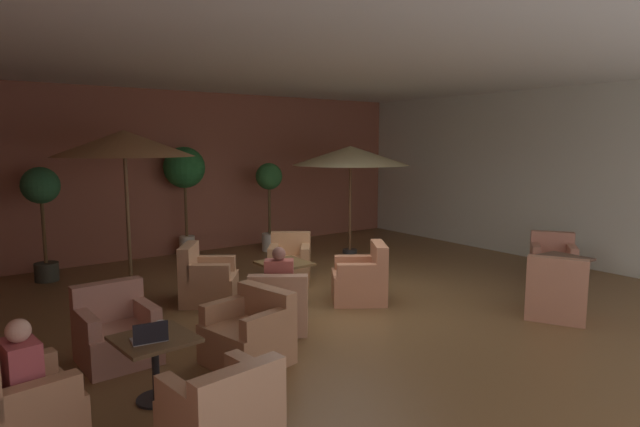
# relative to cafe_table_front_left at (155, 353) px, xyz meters

# --- Properties ---
(ground_plane) EXTENTS (10.58, 9.83, 0.02)m
(ground_plane) POSITION_rel_cafe_table_front_left_xyz_m (3.31, 1.41, -0.48)
(ground_plane) COLOR brown
(wall_back_brick) EXTENTS (10.58, 0.08, 3.53)m
(wall_back_brick) POSITION_rel_cafe_table_front_left_xyz_m (3.31, 6.28, 1.29)
(wall_back_brick) COLOR #965642
(wall_back_brick) RESTS_ON ground_plane
(wall_right_plain) EXTENTS (0.08, 9.83, 3.53)m
(wall_right_plain) POSITION_rel_cafe_table_front_left_xyz_m (8.56, 1.41, 1.29)
(wall_right_plain) COLOR silver
(wall_right_plain) RESTS_ON ground_plane
(ceiling_slab) EXTENTS (10.58, 9.83, 0.06)m
(ceiling_slab) POSITION_rel_cafe_table_front_left_xyz_m (3.31, 1.41, 3.08)
(ceiling_slab) COLOR white
(ceiling_slab) RESTS_ON wall_back_brick
(cafe_table_front_left) EXTENTS (0.74, 0.74, 0.62)m
(cafe_table_front_left) POSITION_rel_cafe_table_front_left_xyz_m (0.00, 0.00, 0.00)
(cafe_table_front_left) COLOR black
(cafe_table_front_left) RESTS_ON ground_plane
(armchair_front_left_north) EXTENTS (0.85, 0.85, 0.90)m
(armchair_front_left_north) POSITION_rel_cafe_table_front_left_xyz_m (-1.15, -0.15, -0.14)
(armchair_front_left_north) COLOR tan
(armchair_front_left_north) RESTS_ON ground_plane
(armchair_front_left_east) EXTENTS (0.85, 0.80, 0.78)m
(armchair_front_left_east) POSITION_rel_cafe_table_front_left_xyz_m (0.14, -1.14, -0.17)
(armchair_front_left_east) COLOR tan
(armchair_front_left_east) RESTS_ON ground_plane
(armchair_front_left_south) EXTENTS (0.91, 0.96, 0.81)m
(armchair_front_left_south) POSITION_rel_cafe_table_front_left_xyz_m (1.13, 0.24, -0.16)
(armchair_front_left_south) COLOR #AD7852
(armchair_front_left_south) RESTS_ON ground_plane
(armchair_front_left_west) EXTENTS (0.81, 0.81, 0.85)m
(armchair_front_left_west) POSITION_rel_cafe_table_front_left_xyz_m (-0.05, 1.16, -0.16)
(armchair_front_left_west) COLOR tan
(armchair_front_left_west) RESTS_ON ground_plane
(cafe_table_front_right) EXTENTS (0.70, 0.70, 0.62)m
(cafe_table_front_right) POSITION_rel_cafe_table_front_left_xyz_m (2.63, 1.89, 0.02)
(cafe_table_front_right) COLOR black
(cafe_table_front_right) RESTS_ON ground_plane
(armchair_front_right_north) EXTENTS (1.07, 1.05, 0.91)m
(armchair_front_right_north) POSITION_rel_cafe_table_front_left_xyz_m (3.61, 1.23, -0.14)
(armchair_front_right_north) COLOR tan
(armchair_front_right_north) RESTS_ON ground_plane
(armchair_front_right_east) EXTENTS (1.04, 1.05, 0.84)m
(armchair_front_right_east) POSITION_rel_cafe_table_front_left_xyz_m (3.34, 2.83, -0.15)
(armchair_front_right_east) COLOR tan
(armchair_front_right_east) RESTS_ON ground_plane
(armchair_front_right_south) EXTENTS (1.07, 1.05, 0.90)m
(armchair_front_right_south) POSITION_rel_cafe_table_front_left_xyz_m (1.65, 2.57, -0.14)
(armchair_front_right_south) COLOR tan
(armchair_front_right_south) RESTS_ON ground_plane
(armchair_front_right_west) EXTENTS (1.03, 1.03, 0.79)m
(armchair_front_right_west) POSITION_rel_cafe_table_front_left_xyz_m (1.94, 0.94, -0.17)
(armchair_front_right_west) COLOR tan
(armchair_front_right_west) RESTS_ON ground_plane
(cafe_table_mid_center) EXTENTS (0.75, 0.75, 0.62)m
(cafe_table_mid_center) POSITION_rel_cafe_table_front_left_xyz_m (6.37, -0.41, 0.01)
(cafe_table_mid_center) COLOR black
(cafe_table_mid_center) RESTS_ON ground_plane
(armchair_mid_center_north) EXTENTS (1.05, 1.04, 0.80)m
(armchair_mid_center_north) POSITION_rel_cafe_table_front_left_xyz_m (7.34, 0.28, -0.17)
(armchair_mid_center_north) COLOR tan
(armchair_mid_center_north) RESTS_ON ground_plane
(armchair_mid_center_east) EXTENTS (1.02, 1.02, 0.90)m
(armchair_mid_center_east) POSITION_rel_cafe_table_front_left_xyz_m (5.31, -0.95, -0.14)
(armchair_mid_center_east) COLOR tan
(armchair_mid_center_east) RESTS_ON ground_plane
(patio_umbrella_tall_red) EXTENTS (2.53, 2.53, 2.36)m
(patio_umbrella_tall_red) POSITION_rel_cafe_table_front_left_xyz_m (5.72, 4.09, 1.67)
(patio_umbrella_tall_red) COLOR #2D2D2D
(patio_umbrella_tall_red) RESTS_ON ground_plane
(patio_umbrella_center_beige) EXTENTS (2.22, 2.22, 2.63)m
(patio_umbrella_center_beige) POSITION_rel_cafe_table_front_left_xyz_m (0.93, 3.96, 1.93)
(patio_umbrella_center_beige) COLOR #2D2D2D
(patio_umbrella_center_beige) RESTS_ON ground_plane
(potted_tree_left_corner) EXTENTS (0.59, 0.59, 1.98)m
(potted_tree_left_corner) POSITION_rel_cafe_table_front_left_xyz_m (4.41, 5.34, 0.91)
(potted_tree_left_corner) COLOR silver
(potted_tree_left_corner) RESTS_ON ground_plane
(potted_tree_mid_left) EXTENTS (0.64, 0.64, 2.01)m
(potted_tree_mid_left) POSITION_rel_cafe_table_front_left_xyz_m (-0.11, 5.41, 0.96)
(potted_tree_mid_left) COLOR #37392E
(potted_tree_mid_left) RESTS_ON ground_plane
(potted_tree_mid_right) EXTENTS (0.86, 0.86, 2.34)m
(potted_tree_mid_right) POSITION_rel_cafe_table_front_left_xyz_m (2.66, 5.85, 1.32)
(potted_tree_mid_right) COLOR beige
(potted_tree_mid_right) RESTS_ON ground_plane
(patron_blue_shirt) EXTENTS (0.29, 0.40, 0.62)m
(patron_blue_shirt) POSITION_rel_cafe_table_front_left_xyz_m (-1.10, -0.15, 0.24)
(patron_blue_shirt) COLOR #B14A50
(patron_blue_shirt) RESTS_ON ground_plane
(patron_by_window) EXTENTS (0.42, 0.38, 0.67)m
(patron_by_window) POSITION_rel_cafe_table_front_left_xyz_m (1.96, 0.97, 0.24)
(patron_by_window) COLOR #A94F46
(patron_by_window) RESTS_ON ground_plane
(iced_drink_cup) EXTENTS (0.08, 0.08, 0.11)m
(iced_drink_cup) POSITION_rel_cafe_table_front_left_xyz_m (0.10, 0.10, 0.21)
(iced_drink_cup) COLOR white
(iced_drink_cup) RESTS_ON cafe_table_front_left
(open_laptop) EXTENTS (0.34, 0.26, 0.20)m
(open_laptop) POSITION_rel_cafe_table_front_left_xyz_m (-0.07, -0.09, 0.20)
(open_laptop) COLOR #9EA0A5
(open_laptop) RESTS_ON cafe_table_front_left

